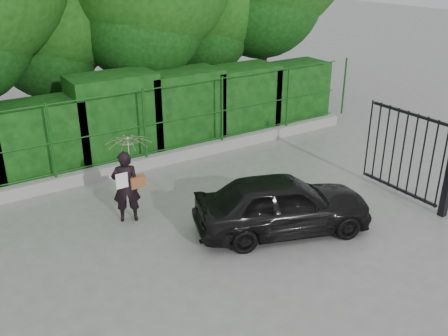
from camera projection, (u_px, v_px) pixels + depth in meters
ground at (230, 254)px, 9.24m from camera, size 80.00×80.00×0.00m
kerb at (133, 166)px, 12.65m from camera, size 14.00×0.25×0.30m
fence at (138, 125)px, 12.33m from camera, size 14.13×0.06×1.80m
hedge at (110, 122)px, 12.99m from camera, size 14.20×1.20×2.30m
gate at (432, 157)px, 10.48m from camera, size 0.22×2.33×2.36m
woman at (129, 165)px, 10.02m from camera, size 0.93×0.93×1.82m
car at (283, 204)px, 9.80m from camera, size 3.75×2.47×1.19m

